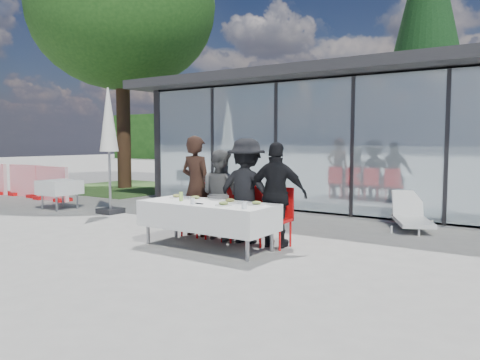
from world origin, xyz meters
name	(u,v)px	position (x,y,z in m)	size (l,w,h in m)	color
ground	(203,246)	(0.00, 0.00, 0.00)	(90.00, 90.00, 0.00)	gray
pavilion	(439,127)	(2.00, 8.16, 2.15)	(14.80, 8.80, 3.44)	gray
treeline	(437,134)	(-2.00, 28.00, 2.20)	(62.50, 2.00, 4.40)	#173A12
dining_table	(208,215)	(0.12, -0.04, 0.54)	(2.26, 0.96, 0.75)	silver
diner_a	(196,186)	(-0.67, 0.65, 0.92)	(0.67, 0.67, 1.83)	black
diner_chair_a	(199,206)	(-0.67, 0.71, 0.54)	(0.44, 0.44, 0.97)	red
diner_b	(221,195)	(-0.12, 0.65, 0.79)	(0.77, 0.77, 1.59)	#555555
diner_chair_b	(223,208)	(-0.12, 0.71, 0.54)	(0.44, 0.44, 0.97)	red
diner_c	(246,191)	(0.42, 0.65, 0.89)	(1.15, 1.15, 1.79)	black
diner_chair_c	(248,211)	(0.42, 0.71, 0.54)	(0.44, 0.44, 0.97)	red
diner_d	(277,195)	(1.02, 0.65, 0.86)	(1.01, 1.01, 1.72)	black
diner_chair_d	(278,214)	(1.02, 0.71, 0.54)	(0.44, 0.44, 0.97)	red
plate_a	(177,197)	(-0.67, 0.11, 0.78)	(0.26, 0.26, 0.07)	white
plate_b	(195,198)	(-0.26, 0.11, 0.78)	(0.26, 0.26, 0.07)	white
plate_c	(230,201)	(0.45, 0.13, 0.78)	(0.26, 0.26, 0.07)	white
plate_d	(257,204)	(0.97, 0.10, 0.78)	(0.26, 0.26, 0.07)	white
plate_extra	(224,204)	(0.58, -0.23, 0.78)	(0.26, 0.26, 0.07)	white
juice_bottle	(181,196)	(-0.34, -0.15, 0.83)	(0.06, 0.06, 0.15)	#91B94D
drinking_glasses	(218,203)	(0.55, -0.33, 0.80)	(1.01, 0.11, 0.10)	silver
folded_eyeglasses	(199,204)	(0.15, -0.28, 0.76)	(0.14, 0.03, 0.01)	black
spare_table_left	(59,187)	(-5.73, 1.31, 0.55)	(0.86, 0.86, 0.74)	silver
market_umbrella	(109,129)	(-4.09, 1.56, 2.02)	(0.50, 0.50, 3.00)	black
lounger	(411,216)	(2.44, 3.55, 0.26)	(1.11, 1.46, 0.72)	silver
deciduous_tree	(121,10)	(-8.50, 6.00, 6.48)	(7.04, 6.40, 9.38)	#382316
conifer_tree	(427,29)	(0.50, 13.00, 5.99)	(4.00, 4.00, 10.50)	#382316
grass_patch	(125,188)	(-8.50, 6.00, 0.01)	(5.00, 5.00, 0.02)	#385926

